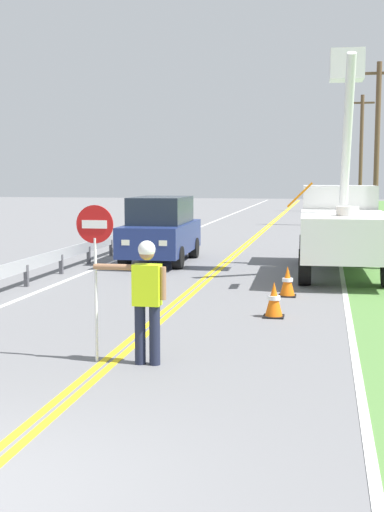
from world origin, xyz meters
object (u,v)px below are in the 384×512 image
object	(u,v)px
traffic_cone_lead	(274,300)
flagger_worker	(146,294)
traffic_cone_mid	(287,282)
stop_sign_paddle	(95,248)
utility_pole_mid	(377,142)
utility_pole_far	(361,152)
oncoming_suv_nearest	(161,229)
utility_bucket_truck	(342,222)

from	to	relation	value
traffic_cone_lead	flagger_worker	bearing A→B (deg)	-112.77
traffic_cone_mid	stop_sign_paddle	bearing A→B (deg)	-111.88
utility_pole_mid	utility_pole_far	size ratio (longest dim) A/B	0.99
oncoming_suv_nearest	utility_pole_far	size ratio (longest dim) A/B	0.52
traffic_cone_mid	flagger_worker	bearing A→B (deg)	-105.46
stop_sign_paddle	oncoming_suv_nearest	bearing A→B (deg)	99.03
traffic_cone_lead	utility_pole_far	bearing A→B (deg)	85.12
traffic_cone_lead	traffic_cone_mid	size ratio (longest dim) A/B	1.00
oncoming_suv_nearest	traffic_cone_mid	xyz separation A→B (m)	(4.32, -5.50, -0.72)
oncoming_suv_nearest	utility_pole_far	bearing A→B (deg)	76.92
flagger_worker	utility_pole_far	size ratio (longest dim) A/B	0.21
oncoming_suv_nearest	traffic_cone_mid	bearing A→B (deg)	-51.84
stop_sign_paddle	utility_bucket_truck	xyz separation A→B (m)	(3.76, 10.43, -0.27)
utility_pole_mid	traffic_cone_lead	distance (m)	25.91
utility_pole_mid	utility_pole_far	distance (m)	15.76
stop_sign_paddle	utility_bucket_truck	world-z (taller)	utility_bucket_truck
flagger_worker	traffic_cone_lead	bearing A→B (deg)	67.23
utility_pole_mid	traffic_cone_mid	distance (m)	23.55
flagger_worker	traffic_cone_lead	distance (m)	4.13
flagger_worker	oncoming_suv_nearest	distance (m)	11.95
utility_bucket_truck	oncoming_suv_nearest	xyz separation A→B (m)	(-5.61, 1.23, -0.38)
flagger_worker	utility_pole_far	distance (m)	45.24
traffic_cone_lead	traffic_cone_mid	xyz separation A→B (m)	(0.13, 2.40, 0.00)
stop_sign_paddle	traffic_cone_mid	size ratio (longest dim) A/B	3.33
flagger_worker	traffic_cone_mid	xyz separation A→B (m)	(1.70, 6.15, -0.71)
utility_bucket_truck	traffic_cone_lead	xyz separation A→B (m)	(-1.41, -6.68, -1.10)
utility_pole_far	traffic_cone_mid	xyz separation A→B (m)	(-3.38, -38.66, -4.30)
utility_bucket_truck	utility_pole_far	world-z (taller)	utility_pole_far
traffic_cone_lead	utility_bucket_truck	bearing A→B (deg)	78.05
stop_sign_paddle	oncoming_suv_nearest	distance (m)	11.82
utility_bucket_truck	flagger_worker	bearing A→B (deg)	-105.98
stop_sign_paddle	utility_pole_far	distance (m)	45.28
utility_bucket_truck	utility_pole_mid	xyz separation A→B (m)	(2.18, 18.62, 3.16)
utility_pole_mid	utility_pole_far	xyz separation A→B (m)	(-0.08, 15.76, 0.04)
flagger_worker	utility_bucket_truck	bearing A→B (deg)	74.02
utility_pole_far	traffic_cone_mid	world-z (taller)	utility_pole_far
oncoming_suv_nearest	utility_pole_mid	xyz separation A→B (m)	(7.79, 17.39, 3.54)
utility_pole_far	traffic_cone_lead	bearing A→B (deg)	-94.88
traffic_cone_lead	utility_pole_mid	bearing A→B (deg)	81.92
flagger_worker	utility_bucket_truck	distance (m)	10.85
utility_pole_far	stop_sign_paddle	bearing A→B (deg)	-97.44
flagger_worker	utility_pole_mid	xyz separation A→B (m)	(5.17, 29.05, 3.55)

